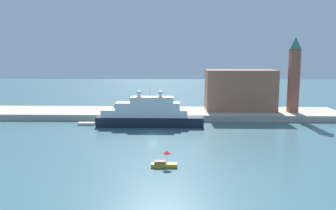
{
  "coord_description": "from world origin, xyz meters",
  "views": [
    {
      "loc": [
        6.23,
        -83.95,
        18.63
      ],
      "look_at": [
        3.41,
        6.0,
        6.15
      ],
      "focal_mm": 38.22,
      "sensor_mm": 36.0,
      "label": 1
    }
  ],
  "objects_px": {
    "large_yacht": "(148,115)",
    "work_barge": "(86,124)",
    "small_motorboat": "(164,163)",
    "parked_car": "(118,109)",
    "bell_tower": "(294,72)",
    "person_figure": "(128,112)",
    "mooring_bollard": "(180,113)",
    "harbor_building": "(240,90)"
  },
  "relations": [
    {
      "from": "mooring_bollard",
      "to": "large_yacht",
      "type": "bearing_deg",
      "value": -134.25
    },
    {
      "from": "bell_tower",
      "to": "person_figure",
      "type": "xyz_separation_m",
      "value": [
        -48.85,
        -5.7,
        -11.27
      ]
    },
    {
      "from": "work_barge",
      "to": "small_motorboat",
      "type": "bearing_deg",
      "value": -58.06
    },
    {
      "from": "person_figure",
      "to": "harbor_building",
      "type": "bearing_deg",
      "value": 16.89
    },
    {
      "from": "harbor_building",
      "to": "small_motorboat",
      "type": "bearing_deg",
      "value": -111.81
    },
    {
      "from": "person_figure",
      "to": "mooring_bollard",
      "type": "relative_size",
      "value": 2.57
    },
    {
      "from": "harbor_building",
      "to": "bell_tower",
      "type": "xyz_separation_m",
      "value": [
        15.08,
        -4.55,
        5.83
      ]
    },
    {
      "from": "large_yacht",
      "to": "work_barge",
      "type": "relative_size",
      "value": 6.31
    },
    {
      "from": "large_yacht",
      "to": "small_motorboat",
      "type": "relative_size",
      "value": 6.4
    },
    {
      "from": "large_yacht",
      "to": "mooring_bollard",
      "type": "distance_m",
      "value": 12.01
    },
    {
      "from": "work_barge",
      "to": "person_figure",
      "type": "bearing_deg",
      "value": 34.83
    },
    {
      "from": "small_motorboat",
      "to": "bell_tower",
      "type": "relative_size",
      "value": 0.2
    },
    {
      "from": "large_yacht",
      "to": "bell_tower",
      "type": "distance_m",
      "value": 45.76
    },
    {
      "from": "small_motorboat",
      "to": "mooring_bollard",
      "type": "distance_m",
      "value": 43.46
    },
    {
      "from": "parked_car",
      "to": "person_figure",
      "type": "bearing_deg",
      "value": -57.38
    },
    {
      "from": "large_yacht",
      "to": "person_figure",
      "type": "xyz_separation_m",
      "value": [
        -6.7,
        8.56,
        -0.61
      ]
    },
    {
      "from": "person_figure",
      "to": "work_barge",
      "type": "bearing_deg",
      "value": -145.17
    },
    {
      "from": "parked_car",
      "to": "large_yacht",
      "type": "bearing_deg",
      "value": -54.04
    },
    {
      "from": "large_yacht",
      "to": "bell_tower",
      "type": "relative_size",
      "value": 1.26
    },
    {
      "from": "bell_tower",
      "to": "harbor_building",
      "type": "bearing_deg",
      "value": 163.19
    },
    {
      "from": "harbor_building",
      "to": "mooring_bollard",
      "type": "height_order",
      "value": "harbor_building"
    },
    {
      "from": "parked_car",
      "to": "mooring_bollard",
      "type": "distance_m",
      "value": 19.59
    },
    {
      "from": "harbor_building",
      "to": "bell_tower",
      "type": "bearing_deg",
      "value": -16.81
    },
    {
      "from": "bell_tower",
      "to": "work_barge",
      "type": "bearing_deg",
      "value": -167.75
    },
    {
      "from": "large_yacht",
      "to": "person_figure",
      "type": "relative_size",
      "value": 16.42
    },
    {
      "from": "parked_car",
      "to": "work_barge",
      "type": "bearing_deg",
      "value": -117.03
    },
    {
      "from": "bell_tower",
      "to": "person_figure",
      "type": "relative_size",
      "value": 13.01
    },
    {
      "from": "person_figure",
      "to": "mooring_bollard",
      "type": "bearing_deg",
      "value": 0.02
    },
    {
      "from": "large_yacht",
      "to": "mooring_bollard",
      "type": "relative_size",
      "value": 42.23
    },
    {
      "from": "large_yacht",
      "to": "person_figure",
      "type": "bearing_deg",
      "value": 128.05
    },
    {
      "from": "small_motorboat",
      "to": "work_barge",
      "type": "xyz_separation_m",
      "value": [
        -22.58,
        36.22,
        -0.45
      ]
    },
    {
      "from": "large_yacht",
      "to": "work_barge",
      "type": "xyz_separation_m",
      "value": [
        -16.96,
        1.43,
        -2.83
      ]
    },
    {
      "from": "small_motorboat",
      "to": "person_figure",
      "type": "relative_size",
      "value": 2.56
    },
    {
      "from": "small_motorboat",
      "to": "parked_car",
      "type": "relative_size",
      "value": 1.13
    },
    {
      "from": "work_barge",
      "to": "mooring_bollard",
      "type": "relative_size",
      "value": 6.69
    },
    {
      "from": "large_yacht",
      "to": "small_motorboat",
      "type": "distance_m",
      "value": 35.32
    },
    {
      "from": "small_motorboat",
      "to": "parked_car",
      "type": "distance_m",
      "value": 51.67
    },
    {
      "from": "small_motorboat",
      "to": "bell_tower",
      "type": "bearing_deg",
      "value": 53.33
    },
    {
      "from": "work_barge",
      "to": "parked_car",
      "type": "bearing_deg",
      "value": 62.97
    },
    {
      "from": "harbor_building",
      "to": "person_figure",
      "type": "height_order",
      "value": "harbor_building"
    },
    {
      "from": "work_barge",
      "to": "bell_tower",
      "type": "xyz_separation_m",
      "value": [
        59.11,
        12.84,
        13.49
      ]
    },
    {
      "from": "bell_tower",
      "to": "mooring_bollard",
      "type": "relative_size",
      "value": 33.46
    }
  ]
}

